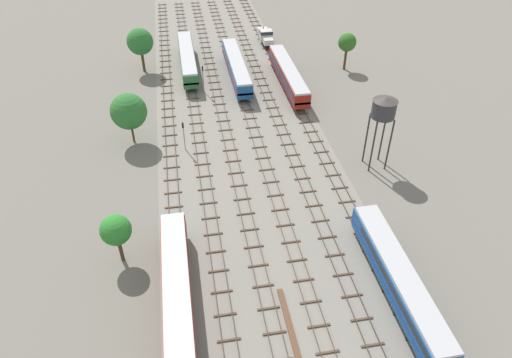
{
  "coord_description": "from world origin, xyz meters",
  "views": [
    {
      "loc": [
        -8.88,
        -15.84,
        40.45
      ],
      "look_at": [
        0.0,
        33.75,
        1.5
      ],
      "focal_mm": 32.47,
      "sensor_mm": 36.0,
      "label": 1
    }
  ],
  "objects_px": {
    "diesel_railcar_far_left_near": "(177,289)",
    "passenger_coach_left_far": "(187,58)",
    "diesel_railcar_right_nearest": "(399,278)",
    "passenger_coach_right_mid": "(288,74)",
    "signal_post_near": "(184,132)",
    "water_tower": "(384,109)",
    "passenger_coach_centre_midfar": "(236,67)",
    "shunter_loco_right_farther": "(266,35)",
    "signal_post_nearest": "(203,76)"
  },
  "relations": [
    {
      "from": "diesel_railcar_right_nearest",
      "to": "water_tower",
      "type": "bearing_deg",
      "value": 73.78
    },
    {
      "from": "diesel_railcar_right_nearest",
      "to": "signal_post_near",
      "type": "distance_m",
      "value": 38.04
    },
    {
      "from": "diesel_railcar_far_left_near",
      "to": "signal_post_near",
      "type": "xyz_separation_m",
      "value": [
        2.29,
        29.24,
        0.6
      ]
    },
    {
      "from": "shunter_loco_right_farther",
      "to": "signal_post_nearest",
      "type": "height_order",
      "value": "signal_post_nearest"
    },
    {
      "from": "water_tower",
      "to": "passenger_coach_centre_midfar",
      "type": "bearing_deg",
      "value": 116.06
    },
    {
      "from": "water_tower",
      "to": "shunter_loco_right_farther",
      "type": "bearing_deg",
      "value": 97.73
    },
    {
      "from": "water_tower",
      "to": "signal_post_nearest",
      "type": "distance_m",
      "value": 36.32
    },
    {
      "from": "shunter_loco_right_farther",
      "to": "water_tower",
      "type": "xyz_separation_m",
      "value": [
        6.7,
        -49.33,
        7.41
      ]
    },
    {
      "from": "shunter_loco_right_farther",
      "to": "signal_post_nearest",
      "type": "bearing_deg",
      "value": -126.53
    },
    {
      "from": "water_tower",
      "to": "signal_post_near",
      "type": "xyz_separation_m",
      "value": [
        -27.32,
        8.94,
        -6.22
      ]
    },
    {
      "from": "signal_post_nearest",
      "to": "signal_post_near",
      "type": "xyz_separation_m",
      "value": [
        -4.58,
        -18.74,
        -0.23
      ]
    },
    {
      "from": "signal_post_nearest",
      "to": "signal_post_near",
      "type": "relative_size",
      "value": 1.08
    },
    {
      "from": "passenger_coach_centre_midfar",
      "to": "signal_post_near",
      "type": "relative_size",
      "value": 4.4
    },
    {
      "from": "diesel_railcar_far_left_near",
      "to": "shunter_loco_right_farther",
      "type": "xyz_separation_m",
      "value": [
        22.91,
        69.63,
        -0.59
      ]
    },
    {
      "from": "shunter_loco_right_farther",
      "to": "signal_post_near",
      "type": "relative_size",
      "value": 1.69
    },
    {
      "from": "signal_post_near",
      "to": "diesel_railcar_right_nearest",
      "type": "bearing_deg",
      "value": -57.17
    },
    {
      "from": "diesel_railcar_right_nearest",
      "to": "passenger_coach_left_far",
      "type": "distance_m",
      "value": 63.95
    },
    {
      "from": "signal_post_near",
      "to": "passenger_coach_right_mid",
      "type": "bearing_deg",
      "value": 41.68
    },
    {
      "from": "passenger_coach_centre_midfar",
      "to": "shunter_loco_right_farther",
      "type": "distance_m",
      "value": 19.23
    },
    {
      "from": "passenger_coach_right_mid",
      "to": "signal_post_near",
      "type": "distance_m",
      "value": 27.61
    },
    {
      "from": "diesel_railcar_right_nearest",
      "to": "passenger_coach_right_mid",
      "type": "bearing_deg",
      "value": 90.0
    },
    {
      "from": "passenger_coach_left_far",
      "to": "water_tower",
      "type": "height_order",
      "value": "water_tower"
    },
    {
      "from": "diesel_railcar_far_left_near",
      "to": "water_tower",
      "type": "bearing_deg",
      "value": 34.43
    },
    {
      "from": "passenger_coach_centre_midfar",
      "to": "passenger_coach_left_far",
      "type": "relative_size",
      "value": 1.0
    },
    {
      "from": "diesel_railcar_far_left_near",
      "to": "shunter_loco_right_farther",
      "type": "height_order",
      "value": "diesel_railcar_far_left_near"
    },
    {
      "from": "passenger_coach_centre_midfar",
      "to": "water_tower",
      "type": "bearing_deg",
      "value": -63.94
    },
    {
      "from": "diesel_railcar_far_left_near",
      "to": "passenger_coach_left_far",
      "type": "xyz_separation_m",
      "value": [
        4.58,
        58.55,
        0.02
      ]
    },
    {
      "from": "water_tower",
      "to": "signal_post_nearest",
      "type": "height_order",
      "value": "water_tower"
    },
    {
      "from": "passenger_coach_centre_midfar",
      "to": "signal_post_nearest",
      "type": "bearing_deg",
      "value": -145.34
    },
    {
      "from": "signal_post_nearest",
      "to": "passenger_coach_right_mid",
      "type": "bearing_deg",
      "value": -1.38
    },
    {
      "from": "diesel_railcar_right_nearest",
      "to": "shunter_loco_right_farther",
      "type": "bearing_deg",
      "value": 90.0
    },
    {
      "from": "passenger_coach_left_far",
      "to": "passenger_coach_right_mid",
      "type": "bearing_deg",
      "value": -30.87
    },
    {
      "from": "diesel_railcar_right_nearest",
      "to": "water_tower",
      "type": "height_order",
      "value": "water_tower"
    },
    {
      "from": "passenger_coach_left_far",
      "to": "shunter_loco_right_farther",
      "type": "bearing_deg",
      "value": 31.16
    },
    {
      "from": "diesel_railcar_far_left_near",
      "to": "passenger_coach_centre_midfar",
      "type": "relative_size",
      "value": 0.93
    },
    {
      "from": "diesel_railcar_right_nearest",
      "to": "shunter_loco_right_farther",
      "type": "xyz_separation_m",
      "value": [
        0.0,
        72.35,
        -0.59
      ]
    },
    {
      "from": "signal_post_nearest",
      "to": "signal_post_near",
      "type": "height_order",
      "value": "signal_post_nearest"
    },
    {
      "from": "passenger_coach_left_far",
      "to": "signal_post_nearest",
      "type": "xyz_separation_m",
      "value": [
        2.29,
        -10.57,
        0.81
      ]
    },
    {
      "from": "passenger_coach_right_mid",
      "to": "signal_post_near",
      "type": "relative_size",
      "value": 4.4
    },
    {
      "from": "diesel_railcar_far_left_near",
      "to": "passenger_coach_centre_midfar",
      "type": "distance_m",
      "value": 54.49
    },
    {
      "from": "diesel_railcar_right_nearest",
      "to": "passenger_coach_centre_midfar",
      "type": "xyz_separation_m",
      "value": [
        -9.16,
        55.45,
        0.02
      ]
    },
    {
      "from": "diesel_railcar_far_left_near",
      "to": "passenger_coach_left_far",
      "type": "height_order",
      "value": "same"
    },
    {
      "from": "shunter_loco_right_farther",
      "to": "signal_post_near",
      "type": "bearing_deg",
      "value": -117.04
    },
    {
      "from": "passenger_coach_centre_midfar",
      "to": "shunter_loco_right_farther",
      "type": "relative_size",
      "value": 2.6
    },
    {
      "from": "passenger_coach_right_mid",
      "to": "signal_post_near",
      "type": "bearing_deg",
      "value": -138.32
    },
    {
      "from": "passenger_coach_left_far",
      "to": "shunter_loco_right_farther",
      "type": "relative_size",
      "value": 2.6
    },
    {
      "from": "diesel_railcar_right_nearest",
      "to": "water_tower",
      "type": "distance_m",
      "value": 24.93
    },
    {
      "from": "shunter_loco_right_farther",
      "to": "signal_post_near",
      "type": "height_order",
      "value": "signal_post_near"
    },
    {
      "from": "passenger_coach_centre_midfar",
      "to": "shunter_loco_right_farther",
      "type": "xyz_separation_m",
      "value": [
        9.16,
        16.9,
        -0.6
      ]
    },
    {
      "from": "passenger_coach_right_mid",
      "to": "passenger_coach_centre_midfar",
      "type": "xyz_separation_m",
      "value": [
        -9.16,
        5.14,
        0.0
      ]
    }
  ]
}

